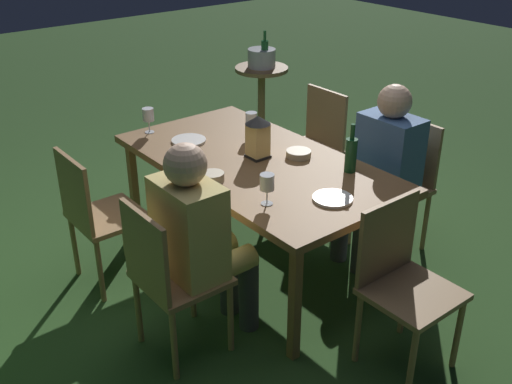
{
  "coord_description": "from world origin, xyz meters",
  "views": [
    {
      "loc": [
        -2.63,
        2.1,
        2.21
      ],
      "look_at": [
        0.0,
        0.0,
        0.51
      ],
      "focal_mm": 42.66,
      "sensor_mm": 36.0,
      "label": 1
    }
  ],
  "objects_px": {
    "wine_glass_b": "(251,120)",
    "wine_glass_c": "(267,184)",
    "dining_table": "(256,168)",
    "chair_head_near": "(402,279)",
    "green_bottle_on_table": "(351,154)",
    "bowl_bread": "(299,153)",
    "person_in_mustard": "(200,235)",
    "lantern_centerpiece": "(258,135)",
    "chair_side_right_b": "(97,213)",
    "ice_bucket": "(262,57)",
    "person_in_blue": "(381,166)",
    "chair_side_left_b": "(314,143)",
    "chair_side_right_a": "(169,274)",
    "plate_a": "(333,198)",
    "bowl_olives": "(213,177)",
    "side_table": "(261,91)",
    "wine_glass_a": "(148,116)",
    "chair_side_left_a": "(399,179)",
    "plate_b": "(189,140)"
  },
  "relations": [
    {
      "from": "wine_glass_b",
      "to": "wine_glass_c",
      "type": "xyz_separation_m",
      "value": [
        -0.79,
        0.52,
        0.0
      ]
    },
    {
      "from": "dining_table",
      "to": "chair_head_near",
      "type": "distance_m",
      "value": 1.17
    },
    {
      "from": "green_bottle_on_table",
      "to": "bowl_bread",
      "type": "height_order",
      "value": "green_bottle_on_table"
    },
    {
      "from": "person_in_mustard",
      "to": "lantern_centerpiece",
      "type": "distance_m",
      "value": 0.87
    },
    {
      "from": "chair_side_right_b",
      "to": "lantern_centerpiece",
      "type": "bearing_deg",
      "value": -112.61
    },
    {
      "from": "wine_glass_b",
      "to": "chair_side_right_b",
      "type": "bearing_deg",
      "value": 85.21
    },
    {
      "from": "person_in_mustard",
      "to": "ice_bucket",
      "type": "height_order",
      "value": "person_in_mustard"
    },
    {
      "from": "person_in_blue",
      "to": "ice_bucket",
      "type": "distance_m",
      "value": 2.26
    },
    {
      "from": "chair_side_left_b",
      "to": "bowl_bread",
      "type": "relative_size",
      "value": 5.69
    },
    {
      "from": "chair_side_right_a",
      "to": "plate_a",
      "type": "xyz_separation_m",
      "value": [
        -0.25,
        -0.87,
        0.25
      ]
    },
    {
      "from": "chair_side_right_a",
      "to": "person_in_mustard",
      "type": "distance_m",
      "value": 0.25
    },
    {
      "from": "wine_glass_b",
      "to": "bowl_bread",
      "type": "relative_size",
      "value": 1.11
    },
    {
      "from": "bowl_olives",
      "to": "side_table",
      "type": "relative_size",
      "value": 0.19
    },
    {
      "from": "person_in_mustard",
      "to": "plate_a",
      "type": "bearing_deg",
      "value": -110.44
    },
    {
      "from": "wine_glass_a",
      "to": "bowl_bread",
      "type": "distance_m",
      "value": 1.06
    },
    {
      "from": "dining_table",
      "to": "chair_side_left_b",
      "type": "bearing_deg",
      "value": -65.14
    },
    {
      "from": "chair_side_right_b",
      "to": "green_bottle_on_table",
      "type": "height_order",
      "value": "green_bottle_on_table"
    },
    {
      "from": "chair_side_left_a",
      "to": "green_bottle_on_table",
      "type": "distance_m",
      "value": 0.65
    },
    {
      "from": "chair_side_left_a",
      "to": "chair_side_right_b",
      "type": "relative_size",
      "value": 1.0
    },
    {
      "from": "chair_head_near",
      "to": "plate_a",
      "type": "relative_size",
      "value": 4.07
    },
    {
      "from": "dining_table",
      "to": "wine_glass_a",
      "type": "bearing_deg",
      "value": 18.67
    },
    {
      "from": "green_bottle_on_table",
      "to": "plate_a",
      "type": "xyz_separation_m",
      "value": [
        -0.19,
        0.33,
        -0.1
      ]
    },
    {
      "from": "dining_table",
      "to": "chair_side_right_b",
      "type": "xyz_separation_m",
      "value": [
        0.41,
        0.88,
        -0.19
      ]
    },
    {
      "from": "plate_b",
      "to": "bowl_bread",
      "type": "bearing_deg",
      "value": -148.07
    },
    {
      "from": "bowl_olives",
      "to": "wine_glass_b",
      "type": "bearing_deg",
      "value": -56.06
    },
    {
      "from": "chair_head_near",
      "to": "plate_a",
      "type": "xyz_separation_m",
      "value": [
        0.49,
        0.01,
        0.25
      ]
    },
    {
      "from": "chair_side_right_a",
      "to": "ice_bucket",
      "type": "xyz_separation_m",
      "value": [
        2.12,
        -2.31,
        0.3
      ]
    },
    {
      "from": "plate_b",
      "to": "person_in_blue",
      "type": "bearing_deg",
      "value": -137.44
    },
    {
      "from": "chair_head_near",
      "to": "person_in_blue",
      "type": "distance_m",
      "value": 1.02
    },
    {
      "from": "wine_glass_b",
      "to": "bowl_olives",
      "type": "xyz_separation_m",
      "value": [
        -0.39,
        0.58,
        -0.09
      ]
    },
    {
      "from": "person_in_mustard",
      "to": "ice_bucket",
      "type": "xyz_separation_m",
      "value": [
        2.12,
        -2.12,
        0.15
      ]
    },
    {
      "from": "person_in_blue",
      "to": "dining_table",
      "type": "bearing_deg",
      "value": 59.19
    },
    {
      "from": "dining_table",
      "to": "wine_glass_a",
      "type": "xyz_separation_m",
      "value": [
        0.81,
        0.27,
        0.17
      ]
    },
    {
      "from": "person_in_blue",
      "to": "chair_side_right_a",
      "type": "bearing_deg",
      "value": 90.0
    },
    {
      "from": "wine_glass_a",
      "to": "wine_glass_b",
      "type": "distance_m",
      "value": 0.69
    },
    {
      "from": "dining_table",
      "to": "chair_side_left_b",
      "type": "xyz_separation_m",
      "value": [
        0.41,
        -0.88,
        -0.19
      ]
    },
    {
      "from": "chair_side_left_a",
      "to": "ice_bucket",
      "type": "height_order",
      "value": "ice_bucket"
    },
    {
      "from": "lantern_centerpiece",
      "to": "green_bottle_on_table",
      "type": "height_order",
      "value": "green_bottle_on_table"
    },
    {
      "from": "dining_table",
      "to": "chair_side_left_b",
      "type": "height_order",
      "value": "chair_side_left_b"
    },
    {
      "from": "side_table",
      "to": "green_bottle_on_table",
      "type": "bearing_deg",
      "value": 153.09
    },
    {
      "from": "chair_side_left_a",
      "to": "wine_glass_c",
      "type": "xyz_separation_m",
      "value": [
        -0.07,
        1.19,
        0.36
      ]
    },
    {
      "from": "plate_b",
      "to": "chair_side_left_a",
      "type": "bearing_deg",
      "value": -131.44
    },
    {
      "from": "dining_table",
      "to": "wine_glass_a",
      "type": "relative_size",
      "value": 10.69
    },
    {
      "from": "chair_head_near",
      "to": "chair_side_left_a",
      "type": "distance_m",
      "value": 1.15
    },
    {
      "from": "bowl_bread",
      "to": "wine_glass_b",
      "type": "bearing_deg",
      "value": 3.07
    },
    {
      "from": "person_in_mustard",
      "to": "person_in_blue",
      "type": "height_order",
      "value": "same"
    },
    {
      "from": "chair_head_near",
      "to": "bowl_olives",
      "type": "bearing_deg",
      "value": 18.99
    },
    {
      "from": "wine_glass_b",
      "to": "plate_a",
      "type": "relative_size",
      "value": 0.79
    },
    {
      "from": "side_table",
      "to": "chair_head_near",
      "type": "bearing_deg",
      "value": 153.44
    },
    {
      "from": "lantern_centerpiece",
      "to": "wine_glass_a",
      "type": "bearing_deg",
      "value": 21.53
    }
  ]
}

